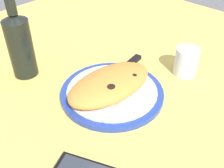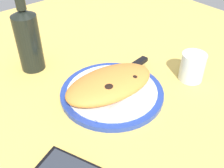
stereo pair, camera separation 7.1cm
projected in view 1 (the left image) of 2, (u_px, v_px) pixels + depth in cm
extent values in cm
cube|color=#DBB756|center=(112.00, 99.00, 73.75)|extent=(150.00, 150.00, 3.00)
cylinder|color=#233D99|center=(112.00, 93.00, 72.42)|extent=(27.66, 27.66, 1.39)
cylinder|color=white|center=(112.00, 90.00, 71.90)|extent=(24.24, 24.24, 0.30)
ellipsoid|color=orange|center=(111.00, 84.00, 69.62)|extent=(26.10, 15.96, 5.04)
ellipsoid|color=black|center=(134.00, 75.00, 69.87)|extent=(2.25, 2.15, 0.62)
ellipsoid|color=black|center=(111.00, 87.00, 65.71)|extent=(2.80, 2.55, 0.91)
cube|color=silver|center=(118.00, 105.00, 66.61)|extent=(13.56, 2.91, 0.40)
cube|color=silver|center=(136.00, 87.00, 72.38)|extent=(4.28, 2.77, 0.40)
cube|color=silver|center=(107.00, 84.00, 73.57)|extent=(13.30, 3.34, 0.40)
cube|color=black|center=(130.00, 64.00, 80.90)|extent=(10.33, 3.33, 1.20)
cylinder|color=silver|center=(186.00, 61.00, 78.44)|extent=(6.90, 6.90, 8.26)
cylinder|color=silver|center=(185.00, 68.00, 79.80)|extent=(6.35, 6.35, 3.39)
cylinder|color=black|center=(21.00, 49.00, 75.71)|extent=(7.09, 7.09, 16.93)
cone|color=black|center=(14.00, 17.00, 70.01)|extent=(7.09, 7.09, 1.77)
cylinder|color=black|center=(10.00, 1.00, 67.32)|extent=(2.70, 2.70, 7.05)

